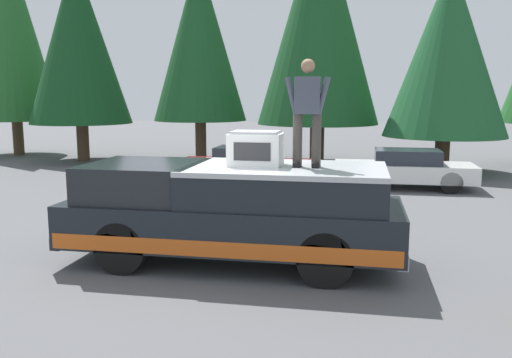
% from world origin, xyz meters
% --- Properties ---
extents(ground_plane, '(90.00, 90.00, 0.00)m').
position_xyz_m(ground_plane, '(0.00, 0.00, 0.00)').
color(ground_plane, '#565659').
extents(pickup_truck, '(2.01, 5.54, 1.65)m').
position_xyz_m(pickup_truck, '(-0.06, -0.39, 0.87)').
color(pickup_truck, black).
rests_on(pickup_truck, ground).
extents(compressor_unit, '(0.65, 0.84, 0.56)m').
position_xyz_m(compressor_unit, '(-0.04, -0.77, 1.93)').
color(compressor_unit, silver).
rests_on(compressor_unit, pickup_truck).
extents(person_on_truck_bed, '(0.29, 0.72, 1.69)m').
position_xyz_m(person_on_truck_bed, '(-0.04, -1.60, 2.55)').
color(person_on_truck_bed, '#423D38').
rests_on(person_on_truck_bed, pickup_truck).
extents(parked_car_white, '(1.64, 4.10, 1.16)m').
position_xyz_m(parked_car_white, '(7.93, -3.77, 0.58)').
color(parked_car_white, white).
rests_on(parked_car_white, ground).
extents(parked_car_maroon, '(1.64, 4.10, 1.16)m').
position_xyz_m(parked_car_maroon, '(7.82, 1.10, 0.58)').
color(parked_car_maroon, maroon).
rests_on(parked_car_maroon, ground).
extents(conifer_left, '(4.29, 4.29, 7.30)m').
position_xyz_m(conifer_left, '(11.56, -5.36, 4.29)').
color(conifer_left, '#4C3826').
rests_on(conifer_left, ground).
extents(conifer_center_left, '(4.79, 4.79, 9.89)m').
position_xyz_m(conifer_center_left, '(13.13, -0.76, 5.73)').
color(conifer_center_left, '#4C3826').
rests_on(conifer_center_left, ground).
extents(conifer_center_right, '(3.81, 3.81, 8.31)m').
position_xyz_m(conifer_center_right, '(13.11, 4.09, 4.99)').
color(conifer_center_right, '#4C3826').
rests_on(conifer_center_right, ground).
extents(conifer_right, '(4.13, 4.13, 8.29)m').
position_xyz_m(conifer_right, '(12.17, 8.94, 4.92)').
color(conifer_right, '#4C3826').
rests_on(conifer_right, ground).
extents(conifer_far_right, '(3.92, 3.92, 9.70)m').
position_xyz_m(conifer_far_right, '(13.66, 12.98, 5.64)').
color(conifer_far_right, '#4C3826').
rests_on(conifer_far_right, ground).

